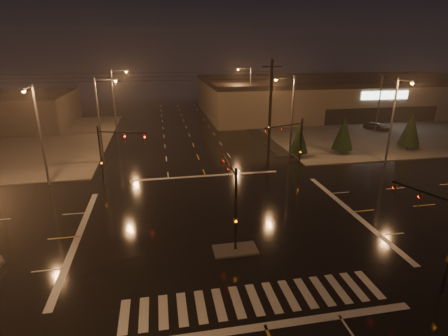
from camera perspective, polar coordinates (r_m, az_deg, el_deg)
The scene contains 23 objects.
ground at distance 28.02m, azimuth 0.06°, elevation -9.02°, with size 140.00×140.00×0.00m, color black.
sidewalk_ne at distance 65.70m, azimuth 21.51°, elevation 6.23°, with size 36.00×36.00×0.12m, color #4B4943.
median_island at distance 24.60m, azimuth 1.85°, elevation -13.18°, with size 3.00×1.60×0.15m, color #4B4943.
crosswalk at distance 20.71m, azimuth 5.03°, elevation -20.59°, with size 15.00×2.60×0.01m, color beige.
stop_bar_near at distance 19.28m, azimuth 6.76°, elevation -24.27°, with size 16.00×0.50×0.01m, color beige.
stop_bar_far at distance 37.95m, azimuth -3.03°, elevation -1.29°, with size 16.00×0.50×0.01m, color beige.
parking_lot at distance 66.90m, azimuth 26.06°, elevation 5.81°, with size 50.00×24.00×0.08m, color black.
retail_building at distance 81.20m, azimuth 18.99°, elevation 11.47°, with size 60.20×28.30×7.20m.
signal_mast_median at distance 23.67m, azimuth 1.46°, elevation -4.45°, with size 0.25×4.59×6.00m.
signal_mast_ne at distance 38.37m, azimuth 11.29°, elevation 4.52°, with size 4.84×1.86×6.00m.
signal_mast_nw at distance 36.01m, azimuth -18.11°, elevation 2.98°, with size 4.84×1.86×6.00m.
signal_mast_se at distance 22.83m, azimuth 31.77°, elevation -8.57°, with size 1.55×3.87×6.00m.
streetlight_1 at distance 43.42m, azimuth -19.43°, elevation 8.21°, with size 2.77×0.32×10.00m.
streetlight_2 at distance 59.11m, azimuth -17.31°, elevation 11.06°, with size 2.77×0.32×10.00m.
streetlight_3 at distance 43.89m, azimuth 10.71°, elevation 9.06°, with size 2.77×0.32×10.00m.
streetlight_4 at distance 62.75m, azimuth 4.07°, elevation 12.27°, with size 2.77×0.32×10.00m.
streetlight_5 at distance 37.98m, azimuth -28.04°, elevation 5.61°, with size 0.32×2.77×10.00m.
streetlight_6 at distance 44.95m, azimuth 26.07°, elevation 7.69°, with size 0.32×2.77×10.00m.
utility_pole_1 at distance 40.92m, azimuth 7.53°, elevation 8.98°, with size 2.20×0.32×12.00m.
conifer_0 at distance 44.59m, azimuth 12.18°, elevation 4.81°, with size 2.34×2.34×4.36m.
conifer_1 at distance 47.49m, azimuth 18.93°, elevation 5.40°, with size 2.69×2.69×4.90m.
conifer_2 at distance 53.07m, azimuth 28.19°, elevation 5.63°, with size 2.82×2.82×5.10m.
car_parked at distance 64.23m, azimuth 23.64°, elevation 6.29°, with size 1.70×4.23×1.44m, color black.
Camera 1 is at (-4.61, -24.28, 13.21)m, focal length 28.00 mm.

